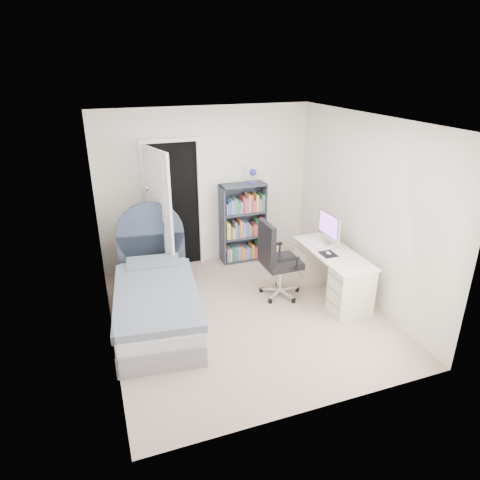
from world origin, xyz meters
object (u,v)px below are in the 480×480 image
object	(u,v)px
bookcase	(244,225)
desk	(331,271)
nightstand	(138,255)
bed	(156,298)
office_chair	(275,257)
floor_lamp	(149,239)

from	to	relation	value
bookcase	desk	distance (m)	1.73
nightstand	bed	bearing A→B (deg)	-87.19
bookcase	bed	bearing A→B (deg)	-141.98
desk	office_chair	bearing A→B (deg)	163.27
floor_lamp	office_chair	distance (m)	2.02
floor_lamp	desk	world-z (taller)	floor_lamp
bed	bookcase	distance (m)	2.15
bed	floor_lamp	bearing A→B (deg)	84.40
bed	bookcase	xyz separation A→B (m)	(1.68, 1.31, 0.31)
nightstand	desk	distance (m)	2.93
bookcase	desk	world-z (taller)	bookcase
bookcase	office_chair	size ratio (longest dim) A/B	1.38
floor_lamp	office_chair	xyz separation A→B (m)	(1.53, -1.31, 0.03)
floor_lamp	office_chair	bearing A→B (deg)	-40.52
nightstand	office_chair	bearing A→B (deg)	-37.23
bookcase	office_chair	bearing A→B (deg)	-90.77
desk	bookcase	bearing A→B (deg)	116.04
nightstand	desk	bearing A→B (deg)	-31.73
bookcase	floor_lamp	bearing A→B (deg)	179.91
nightstand	floor_lamp	bearing A→B (deg)	-0.48
bed	nightstand	xyz separation A→B (m)	(-0.06, 1.32, 0.06)
desk	bed	bearing A→B (deg)	174.69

